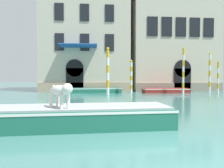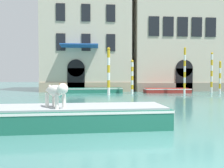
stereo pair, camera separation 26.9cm
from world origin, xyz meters
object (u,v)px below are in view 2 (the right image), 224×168
(boat_foreground, at_px, (69,116))
(mooring_pole_5, at_px, (109,71))
(mooring_pole_0, at_px, (185,71))
(mooring_pole_4, at_px, (220,77))
(mooring_pole_3, at_px, (132,77))
(mooring_pole_2, at_px, (212,72))
(boat_moored_near_palazzo, at_px, (90,90))
(boat_moored_far, at_px, (167,90))
(dog_on_deck, at_px, (57,91))

(boat_foreground, height_order, mooring_pole_5, mooring_pole_5)
(boat_foreground, bearing_deg, mooring_pole_5, 78.12)
(mooring_pole_0, height_order, mooring_pole_4, mooring_pole_0)
(mooring_pole_3, bearing_deg, mooring_pole_2, 5.39)
(boat_foreground, bearing_deg, mooring_pole_3, 69.41)
(mooring_pole_2, bearing_deg, boat_foreground, -132.43)
(mooring_pole_0, relative_size, mooring_pole_5, 1.03)
(mooring_pole_2, relative_size, mooring_pole_4, 1.31)
(boat_moored_near_palazzo, height_order, mooring_pole_3, mooring_pole_3)
(boat_moored_far, bearing_deg, mooring_pole_0, -59.36)
(boat_foreground, bearing_deg, mooring_pole_4, 42.44)
(mooring_pole_2, relative_size, mooring_pole_5, 0.96)
(boat_moored_far, bearing_deg, mooring_pole_2, -2.60)
(boat_moored_near_palazzo, xyz_separation_m, mooring_pole_2, (12.91, -0.75, 1.89))
(dog_on_deck, height_order, mooring_pole_4, mooring_pole_4)
(boat_foreground, height_order, mooring_pole_0, mooring_pole_0)
(boat_moored_far, relative_size, mooring_pole_3, 1.42)
(mooring_pole_2, bearing_deg, mooring_pole_0, -155.92)
(boat_moored_far, bearing_deg, dog_on_deck, -118.12)
(mooring_pole_0, bearing_deg, boat_moored_far, 118.64)
(mooring_pole_0, bearing_deg, mooring_pole_5, -177.47)
(mooring_pole_2, xyz_separation_m, mooring_pole_4, (0.07, -1.43, -0.51))
(mooring_pole_0, xyz_separation_m, mooring_pole_5, (-7.44, -0.33, -0.06))
(boat_foreground, distance_m, mooring_pole_0, 16.19)
(boat_moored_far, distance_m, mooring_pole_0, 3.07)
(mooring_pole_4, bearing_deg, mooring_pole_3, 175.96)
(mooring_pole_4, height_order, mooring_pole_5, mooring_pole_5)
(boat_moored_far, xyz_separation_m, mooring_pole_2, (4.73, -0.38, 1.91))
(boat_moored_near_palazzo, xyz_separation_m, mooring_pole_0, (9.27, -2.38, 2.02))
(boat_foreground, relative_size, dog_on_deck, 6.60)
(boat_foreground, distance_m, dog_on_deck, 1.06)
(boat_foreground, relative_size, mooring_pole_0, 1.54)
(dog_on_deck, height_order, mooring_pole_2, mooring_pole_2)
(dog_on_deck, xyz_separation_m, mooring_pole_4, (13.69, 13.50, 0.35))
(dog_on_deck, distance_m, boat_moored_far, 17.73)
(mooring_pole_4, bearing_deg, boat_foreground, -135.57)
(dog_on_deck, bearing_deg, mooring_pole_0, 104.20)
(mooring_pole_4, distance_m, mooring_pole_5, 11.18)
(dog_on_deck, height_order, mooring_pole_3, mooring_pole_3)
(boat_moored_near_palazzo, xyz_separation_m, mooring_pole_3, (4.25, -1.57, 1.44))
(boat_foreground, bearing_deg, dog_on_deck, -131.83)
(mooring_pole_3, xyz_separation_m, mooring_pole_4, (8.73, -0.62, -0.06))
(boat_foreground, relative_size, mooring_pole_5, 1.58)
(mooring_pole_3, bearing_deg, mooring_pole_4, -4.04)
(mooring_pole_3, relative_size, mooring_pole_5, 0.76)
(dog_on_deck, xyz_separation_m, mooring_pole_3, (4.96, 14.11, 0.41))
(boat_moored_near_palazzo, bearing_deg, mooring_pole_0, -16.06)
(boat_foreground, xyz_separation_m, mooring_pole_5, (2.19, 12.55, 1.85))
(mooring_pole_0, relative_size, mooring_pole_4, 1.40)
(dog_on_deck, relative_size, mooring_pole_0, 0.23)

